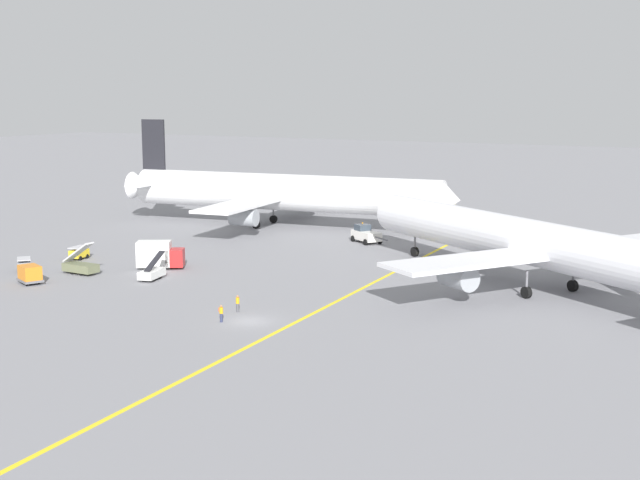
{
  "coord_description": "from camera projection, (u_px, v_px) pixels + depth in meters",
  "views": [
    {
      "loc": [
        44.93,
        -69.66,
        22.08
      ],
      "look_at": [
        -5.15,
        24.28,
        4.0
      ],
      "focal_mm": 49.05,
      "sensor_mm": 36.0,
      "label": 1
    }
  ],
  "objects": [
    {
      "name": "ground_crew_wing_walker_right",
      "position": [
        238.0,
        303.0,
        88.57
      ],
      "size": [
        0.36,
        0.5,
        1.76
      ],
      "color": "#4C4C51",
      "rests_on": "ground"
    },
    {
      "name": "ground_crew_ramp_agent_by_cones",
      "position": [
        221.0,
        313.0,
        84.68
      ],
      "size": [
        0.36,
        0.49,
        1.72
      ],
      "color": "#2D3351",
      "rests_on": "ground"
    },
    {
      "name": "ground_plane",
      "position": [
        249.0,
        321.0,
        85.13
      ],
      "size": [
        600.0,
        600.0,
        0.0
      ],
      "primitive_type": "plane",
      "color": "gray"
    },
    {
      "name": "gse_baggage_cart_trailing",
      "position": [
        79.0,
        253.0,
        116.63
      ],
      "size": [
        1.88,
        2.89,
        1.71
      ],
      "color": "gold",
      "rests_on": "ground"
    },
    {
      "name": "gse_catering_truck_tall",
      "position": [
        160.0,
        255.0,
        110.32
      ],
      "size": [
        6.27,
        4.96,
        3.5
      ],
      "color": "red",
      "rests_on": "ground"
    },
    {
      "name": "gse_baggage_cart_near_cluster",
      "position": [
        24.0,
        265.0,
        108.48
      ],
      "size": [
        3.07,
        3.01,
        1.71
      ],
      "color": "gray",
      "rests_on": "ground"
    },
    {
      "name": "gse_belt_loader_portside",
      "position": [
        152.0,
        273.0,
        103.91
      ],
      "size": [
        2.58,
        5.07,
        3.02
      ],
      "color": "silver",
      "rests_on": "ground"
    },
    {
      "name": "taxiway_stripe",
      "position": [
        331.0,
        304.0,
        92.05
      ],
      "size": [
        5.3,
        119.92,
        0.01
      ],
      "primitive_type": "cube",
      "rotation": [
        0.0,
        0.0,
        0.04
      ],
      "color": "yellow",
      "rests_on": "ground"
    },
    {
      "name": "airliner_at_gate_left",
      "position": [
        283.0,
        193.0,
        143.84
      ],
      "size": [
        58.99,
        42.7,
        17.4
      ],
      "color": "white",
      "rests_on": "ground"
    },
    {
      "name": "gse_stair_truck_yellow",
      "position": [
        80.0,
        266.0,
        107.17
      ],
      "size": [
        4.72,
        2.24,
        4.06
      ],
      "color": "#666B4C",
      "rests_on": "ground"
    },
    {
      "name": "gse_container_dolly_flat",
      "position": [
        30.0,
        274.0,
        101.68
      ],
      "size": [
        3.83,
        3.34,
        2.15
      ],
      "color": "slate",
      "rests_on": "ground"
    },
    {
      "name": "pushback_tug",
      "position": [
        366.0,
        234.0,
        129.43
      ],
      "size": [
        7.6,
        5.66,
        2.92
      ],
      "color": "white",
      "rests_on": "ground"
    },
    {
      "name": "airliner_being_pushed",
      "position": [
        531.0,
        243.0,
        98.18
      ],
      "size": [
        53.45,
        39.2,
        15.34
      ],
      "color": "silver",
      "rests_on": "ground"
    }
  ]
}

